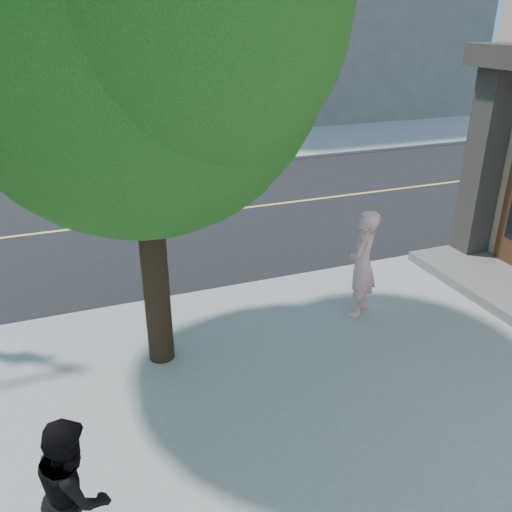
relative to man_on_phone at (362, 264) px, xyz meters
name	(u,v)px	position (x,y,z in m)	size (l,w,h in m)	color
sidewalk_ne	(261,105)	(7.26, 23.28, -1.00)	(29.00, 25.00, 0.12)	gray
man_on_phone	(362,264)	(0.00, 0.00, 0.00)	(0.69, 0.45, 1.89)	#F4ACAA
pedestrian	(75,492)	(-4.83, -3.07, -0.13)	(0.79, 0.62, 1.63)	black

